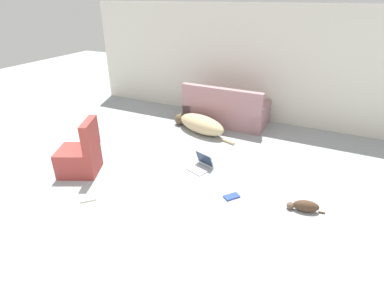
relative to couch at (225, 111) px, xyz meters
name	(u,v)px	position (x,y,z in m)	size (l,w,h in m)	color
ground_plane	(131,255)	(0.37, -4.03, -0.27)	(20.00, 20.00, 0.00)	#999EA3
wall_back	(253,65)	(0.37, 0.54, 0.94)	(7.96, 0.06, 2.43)	silver
couch	(225,111)	(0.00, 0.00, 0.00)	(1.77, 0.86, 0.87)	#A3757A
dog	(200,124)	(-0.30, -0.70, -0.09)	(1.55, 0.77, 0.37)	tan
cat	(304,206)	(1.99, -2.42, -0.19)	(0.49, 0.21, 0.16)	#473323
laptop_open	(202,163)	(0.32, -2.00, -0.19)	(0.43, 0.44, 0.26)	#B7B7BC
book_blue	(232,197)	(1.03, -2.55, -0.26)	(0.23, 0.24, 0.02)	#28428E
book_cream	(88,198)	(-0.77, -3.46, -0.26)	(0.26, 0.26, 0.02)	beige
side_chair	(81,156)	(-1.35, -2.94, 0.02)	(0.76, 0.73, 0.89)	#993833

